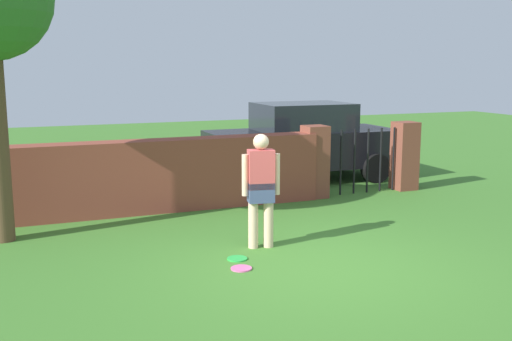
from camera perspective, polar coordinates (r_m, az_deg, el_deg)
The scene contains 7 objects.
ground_plane at distance 7.89m, azimuth 5.82°, elevation -9.13°, with size 40.00×40.00×0.00m, color #3D7528.
brick_wall at distance 10.76m, azimuth -10.76°, elevation -0.59°, with size 6.58×0.50×1.27m, color brown.
person at distance 8.51m, azimuth 0.46°, elevation -1.40°, with size 0.53×0.28×1.62m.
fence_gate at distance 12.36m, azimuth 9.80°, elevation 1.09°, with size 2.51×0.44×1.40m.
car at distance 13.56m, azimuth 4.38°, elevation 2.69°, with size 4.21×1.94×1.72m.
frisbee_green at distance 8.22m, azimuth -1.77°, elevation -8.24°, with size 0.27×0.27×0.02m, color green.
frisbee_pink at distance 7.84m, azimuth -1.38°, elevation -9.14°, with size 0.27×0.27×0.02m, color pink.
Camera 1 is at (-3.48, -6.60, 2.58)m, focal length 42.79 mm.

